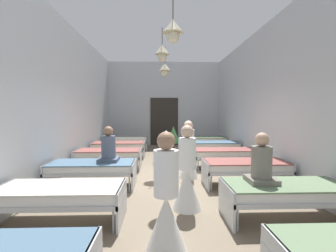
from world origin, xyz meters
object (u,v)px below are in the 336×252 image
object	(u,v)px
bed_right_row_3	(225,153)
patient_seated_primary	(261,164)
nurse_far_aisle	(188,157)
patient_seated_secondary	(108,148)
bed_right_row_4	(212,145)
bed_left_row_4	(119,146)
bed_left_row_5	(126,140)
bed_right_row_2	(245,167)
nurse_mid_aisle	(166,209)
potted_plant	(173,138)
bed_right_row_5	(204,140)
bed_right_row_1	(285,192)
bed_left_row_2	(93,168)
nurse_near_aisle	(187,179)
bed_left_row_1	(60,195)
bed_left_row_3	(109,154)

from	to	relation	value
bed_right_row_3	patient_seated_primary	xyz separation A→B (m)	(-0.35, -3.35, 0.43)
nurse_far_aisle	patient_seated_secondary	world-z (taller)	nurse_far_aisle
bed_right_row_4	bed_left_row_4	bearing A→B (deg)	180.00
bed_left_row_5	bed_right_row_2	bearing A→B (deg)	-55.87
bed_right_row_3	nurse_mid_aisle	world-z (taller)	nurse_mid_aisle
potted_plant	bed_right_row_5	bearing A→B (deg)	43.24
bed_right_row_1	patient_seated_secondary	xyz separation A→B (m)	(-3.14, 1.78, 0.43)
bed_left_row_2	patient_seated_primary	size ratio (longest dim) A/B	2.37
bed_right_row_4	patient_seated_secondary	distance (m)	4.62
bed_left_row_4	potted_plant	size ratio (longest dim) A/B	1.65
bed_right_row_2	nurse_far_aisle	bearing A→B (deg)	150.84
nurse_near_aisle	bed_left_row_5	bearing A→B (deg)	-173.69
bed_right_row_2	nurse_near_aisle	size ratio (longest dim) A/B	1.28
bed_right_row_4	bed_right_row_5	distance (m)	1.72
nurse_far_aisle	patient_seated_secondary	xyz separation A→B (m)	(-1.90, -0.63, 0.34)
nurse_mid_aisle	potted_plant	world-z (taller)	nurse_mid_aisle
bed_left_row_1	patient_seated_secondary	distance (m)	1.86
bed_right_row_2	bed_left_row_4	size ratio (longest dim) A/B	1.00
bed_left_row_3	bed_right_row_3	bearing A→B (deg)	0.00
bed_right_row_1	bed_left_row_5	size ratio (longest dim) A/B	1.00
nurse_mid_aisle	patient_seated_secondary	world-z (taller)	nurse_mid_aisle
patient_seated_secondary	bed_left_row_4	bearing A→B (deg)	95.93
bed_right_row_5	bed_right_row_2	bearing A→B (deg)	-90.00
patient_seated_primary	bed_right_row_1	bearing A→B (deg)	-12.62
bed_right_row_3	bed_right_row_4	distance (m)	1.72
bed_left_row_4	patient_seated_primary	size ratio (longest dim) A/B	2.37
patient_seated_primary	bed_left_row_4	bearing A→B (deg)	121.77
bed_right_row_1	patient_seated_secondary	distance (m)	3.63
bed_left_row_4	potted_plant	world-z (taller)	potted_plant
bed_left_row_4	bed_right_row_3	bearing A→B (deg)	-26.19
bed_right_row_5	bed_left_row_1	bearing A→B (deg)	-116.95
bed_right_row_3	bed_left_row_1	bearing A→B (deg)	-135.48
bed_left_row_1	bed_right_row_4	world-z (taller)	same
bed_left_row_5	nurse_mid_aisle	distance (m)	7.84
bed_right_row_3	nurse_mid_aisle	bearing A→B (deg)	-114.06
bed_right_row_3	nurse_far_aisle	bearing A→B (deg)	-140.35
bed_left_row_1	bed_left_row_4	size ratio (longest dim) A/B	1.00
bed_left_row_3	potted_plant	size ratio (longest dim) A/B	1.65
bed_left_row_1	bed_left_row_3	bearing A→B (deg)	90.00
nurse_near_aisle	potted_plant	size ratio (longest dim) A/B	1.29
bed_right_row_3	potted_plant	xyz separation A→B (m)	(-1.45, 2.07, 0.22)
bed_left_row_4	nurse_mid_aisle	bearing A→B (deg)	-75.04
bed_left_row_1	nurse_near_aisle	distance (m)	2.04
bed_left_row_2	nurse_near_aisle	size ratio (longest dim) A/B	1.28
bed_left_row_2	bed_left_row_4	world-z (taller)	same
bed_left_row_4	patient_seated_secondary	size ratio (longest dim) A/B	2.37
patient_seated_secondary	bed_right_row_5	bearing A→B (deg)	58.30
nurse_far_aisle	potted_plant	xyz separation A→B (m)	(-0.21, 3.10, 0.13)
bed_left_row_2	nurse_far_aisle	xyz separation A→B (m)	(2.25, 0.69, 0.09)
bed_right_row_2	bed_left_row_2	bearing A→B (deg)	180.00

